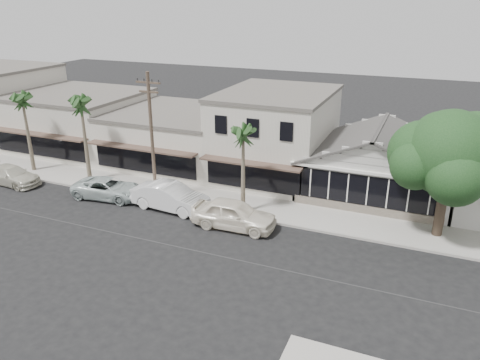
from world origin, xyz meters
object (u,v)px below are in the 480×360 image
at_px(utility_pole, 152,135).
at_px(car_1, 171,197).
at_px(car_3, 12,175).
at_px(shade_tree, 449,155).
at_px(car_2, 108,188).
at_px(car_0, 234,214).

relative_size(utility_pole, car_1, 1.65).
xyz_separation_m(car_3, shade_tree, (30.28, 3.67, 4.38)).
bearing_deg(car_2, car_0, -101.15).
bearing_deg(utility_pole, car_1, -26.21).
relative_size(car_2, shade_tree, 0.67).
bearing_deg(car_0, car_1, 78.72).
relative_size(utility_pole, car_0, 1.69).
distance_m(car_1, shade_tree, 17.42).
distance_m(utility_pole, car_2, 5.37).
height_order(car_1, car_3, car_1).
bearing_deg(shade_tree, car_3, -173.08).
relative_size(utility_pole, shade_tree, 1.16).
xyz_separation_m(car_1, shade_tree, (16.65, 2.97, 4.19)).
xyz_separation_m(utility_pole, car_0, (6.71, -1.67, -3.88)).
distance_m(car_3, shade_tree, 30.81).
xyz_separation_m(utility_pole, car_2, (-3.40, -0.87, -4.07)).
xyz_separation_m(car_0, car_1, (-5.00, 0.83, -0.01)).
xyz_separation_m(utility_pole, car_1, (1.71, -0.84, -3.89)).
xyz_separation_m(car_2, car_3, (-8.53, -0.68, -0.01)).
distance_m(car_2, car_3, 8.55).
height_order(utility_pole, car_1, utility_pole).
distance_m(car_0, car_3, 18.63).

